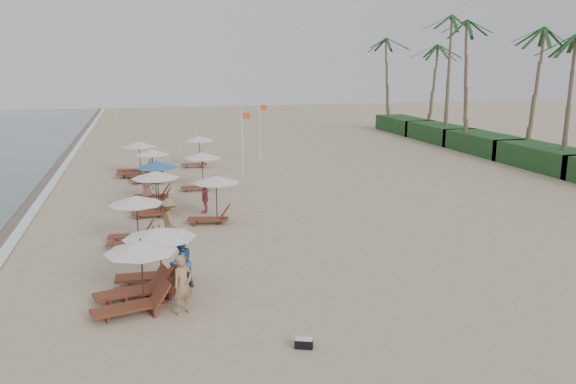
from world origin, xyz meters
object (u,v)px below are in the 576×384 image
object	(u,v)px
lounger_station_2	(133,219)
inland_station_0	(213,193)
beachgoer_mid_b	(170,221)
lounger_station_1	(152,261)
inland_station_2	(197,147)
lounger_station_3	(153,190)
inland_station_1	(200,166)
beachgoer_mid_a	(181,263)
lounger_station_5	(149,166)
lounger_station_6	(136,160)
lounger_station_0	(133,278)
flag_pole_near	(243,139)
duffel_bag	(304,343)
beachgoer_near	(183,285)
lounger_station_4	(154,181)
beachgoer_far_a	(205,198)
beachgoer_far_b	(147,185)

from	to	relation	value
lounger_station_2	inland_station_0	size ratio (longest dim) A/B	0.93
beachgoer_mid_b	lounger_station_1	bearing A→B (deg)	152.42
lounger_station_1	inland_station_2	bearing A→B (deg)	80.55
lounger_station_3	inland_station_1	size ratio (longest dim) A/B	0.98
inland_station_2	beachgoer_mid_a	distance (m)	22.98
lounger_station_5	lounger_station_6	size ratio (longest dim) A/B	0.94
lounger_station_0	beachgoer_mid_b	size ratio (longest dim) A/B	1.45
lounger_station_1	inland_station_2	xyz separation A→B (m)	(3.79, 22.74, 0.41)
lounger_station_2	beachgoer_mid_a	size ratio (longest dim) A/B	1.35
lounger_station_1	lounger_station_0	bearing A→B (deg)	-117.03
flag_pole_near	duffel_bag	bearing A→B (deg)	-96.44
lounger_station_3	beachgoer_mid_b	world-z (taller)	lounger_station_3
inland_station_2	inland_station_0	bearing A→B (deg)	-93.08
beachgoer_mid_b	lounger_station_6	bearing A→B (deg)	-12.98
lounger_station_0	inland_station_1	distance (m)	16.67
beachgoer_near	lounger_station_2	bearing A→B (deg)	67.88
lounger_station_3	lounger_station_2	bearing A→B (deg)	-101.43
lounger_station_2	lounger_station_1	bearing A→B (deg)	-82.94
lounger_station_4	inland_station_0	size ratio (longest dim) A/B	0.96
beachgoer_mid_a	lounger_station_1	bearing A→B (deg)	-40.47
lounger_station_3	duffel_bag	xyz separation A→B (m)	(3.43, -14.79, -1.12)
lounger_station_5	lounger_station_6	bearing A→B (deg)	110.52
beachgoer_near	lounger_station_4	bearing A→B (deg)	57.94
beachgoer_near	lounger_station_6	bearing A→B (deg)	59.84
lounger_station_0	flag_pole_near	bearing A→B (deg)	70.73
inland_station_1	beachgoer_near	size ratio (longest dim) A/B	1.38
inland_station_1	beachgoer_far_a	xyz separation A→B (m)	(-0.34, -5.39, -0.71)
lounger_station_3	beachgoer_far_a	distance (m)	2.58
lounger_station_2	inland_station_0	xyz separation A→B (m)	(3.62, 2.54, 0.29)
lounger_station_2	inland_station_2	world-z (taller)	inland_station_2
lounger_station_4	flag_pole_near	distance (m)	8.81
inland_station_0	beachgoer_far_a	bearing A→B (deg)	95.02
inland_station_2	flag_pole_near	bearing A→B (deg)	-55.41
lounger_station_1	beachgoer_mid_a	distance (m)	0.93
lounger_station_2	beachgoer_mid_a	xyz separation A→B (m)	(1.56, -5.26, -0.21)
duffel_bag	lounger_station_2	bearing A→B (deg)	113.25
lounger_station_2	beachgoer_far_a	bearing A→B (deg)	52.00
lounger_station_2	lounger_station_5	bearing A→B (deg)	85.99
beachgoer_near	beachgoer_far_a	xyz separation A→B (m)	(1.98, 11.67, -0.16)
lounger_station_1	beachgoer_far_b	xyz separation A→B (m)	(0.06, 13.14, -0.19)
inland_station_1	beachgoer_mid_a	size ratio (longest dim) A/B	1.39
lounger_station_4	beachgoer_mid_a	xyz separation A→B (m)	(0.49, -12.64, -0.25)
beachgoer_mid_a	lounger_station_4	bearing A→B (deg)	-124.40
beachgoer_near	lounger_station_1	bearing A→B (deg)	78.58
beachgoer_mid_a	beachgoer_near	bearing A→B (deg)	51.00
lounger_station_6	beachgoer_near	distance (m)	22.44
lounger_station_2	lounger_station_3	distance (m)	4.72
lounger_station_2	flag_pole_near	size ratio (longest dim) A/B	0.57
inland_station_2	beachgoer_mid_a	size ratio (longest dim) A/B	1.42
inland_station_0	beachgoer_near	world-z (taller)	inland_station_0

